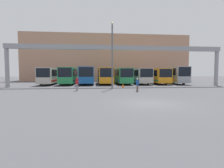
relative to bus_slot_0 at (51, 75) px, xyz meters
name	(u,v)px	position (x,y,z in m)	size (l,w,h in m)	color
ground_plane	(149,103)	(12.10, -22.89, -1.77)	(200.00, 200.00, 0.00)	#47474C
building_backdrop	(106,59)	(12.10, 18.55, 4.65)	(46.19, 12.00, 12.84)	tan
overhead_gantry	(118,51)	(12.10, -7.24, 3.79)	(34.11, 0.80, 6.49)	gray
bus_slot_0	(51,75)	(0.00, 0.00, 0.00)	(2.44, 10.96, 3.07)	beige
bus_slot_1	(69,75)	(3.46, -0.39, 0.05)	(2.49, 10.19, 3.15)	#268C4C
bus_slot_2	(87,75)	(6.92, -0.08, 0.10)	(2.63, 10.81, 3.24)	#1959A5
bus_slot_3	(105,75)	(10.37, -0.38, 0.02)	(2.56, 10.21, 3.11)	orange
bus_slot_4	(121,75)	(13.83, 0.64, -0.02)	(2.49, 12.24, 3.03)	#268C4C
bus_slot_5	(138,75)	(17.29, 0.38, -0.02)	(2.53, 11.72, 3.04)	beige
bus_slot_6	(155,75)	(20.75, 0.14, -0.04)	(2.59, 11.24, 2.99)	orange
bus_slot_7	(171,74)	(24.21, -0.18, 0.15)	(2.55, 10.60, 3.35)	#999EA5
pedestrian_near_right	(137,84)	(13.24, -14.98, -0.94)	(0.33, 0.33, 1.57)	brown
pedestrian_far_center	(77,83)	(6.17, -13.40, -0.87)	(0.35, 0.35, 1.70)	gray
traffic_cone	(123,85)	(12.56, -9.03, -1.45)	(0.40, 0.40, 0.64)	orange
lamp_post	(112,53)	(10.70, -11.17, 3.08)	(0.36, 0.36, 8.97)	#595B60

